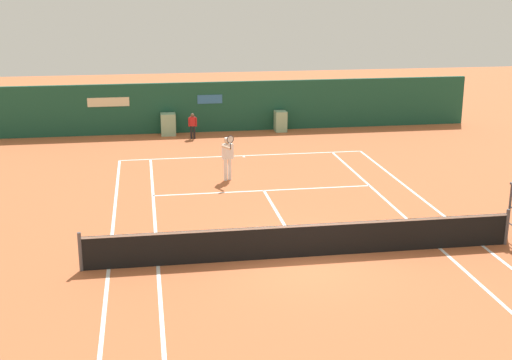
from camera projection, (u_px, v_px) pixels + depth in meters
ground_plane at (299, 249)px, 19.96m from camera, size 80.00×80.00×0.01m
tennis_net at (304, 240)px, 19.28m from camera, size 12.10×0.10×1.07m
sponsor_back_wall at (227, 107)px, 35.18m from camera, size 25.00×1.02×2.50m
player_on_baseline at (228, 155)px, 26.53m from camera, size 0.50×0.86×1.88m
ball_kid_right_post at (193, 124)px, 33.57m from camera, size 0.41×0.20×1.24m
tennis_ball_by_sideline at (230, 168)px, 28.37m from camera, size 0.07×0.07×0.07m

